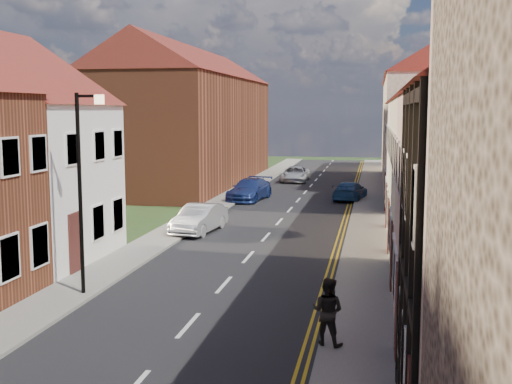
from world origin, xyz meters
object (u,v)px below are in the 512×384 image
car_mid (200,219)px  lamppost (82,181)px  car_distant (295,174)px  car_far_b (350,191)px  pedestrian_right (328,311)px  car_far (250,190)px

car_mid → lamppost: bearing=-86.2°
car_distant → car_far_b: bearing=-65.4°
lamppost → pedestrian_right: 8.49m
car_mid → car_distant: (1.70, 21.95, -0.05)m
pedestrian_right → car_far_b: bearing=-70.5°
lamppost → pedestrian_right: size_ratio=3.73×
lamppost → car_far_b: lamppost is taller
car_distant → pedestrian_right: pedestrian_right is taller
pedestrian_right → car_far: bearing=-56.4°
car_far → lamppost: bearing=-84.2°
car_far → pedestrian_right: 25.40m
car_far → car_far_b: size_ratio=1.16×
car_mid → car_far_b: size_ratio=1.00×
car_far → car_distant: size_ratio=1.07×
lamppost → car_distant: (2.31, 32.49, -2.93)m
lamppost → car_far_b: size_ratio=1.50×
car_mid → car_far: 10.98m
car_mid → pedestrian_right: (6.90, -13.51, 0.27)m
car_mid → car_far_b: (6.38, 12.19, -0.08)m
car_distant → lamppost: bearing=-95.1°
car_far → pedestrian_right: bearing=-66.8°
lamppost → pedestrian_right: lamppost is taller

